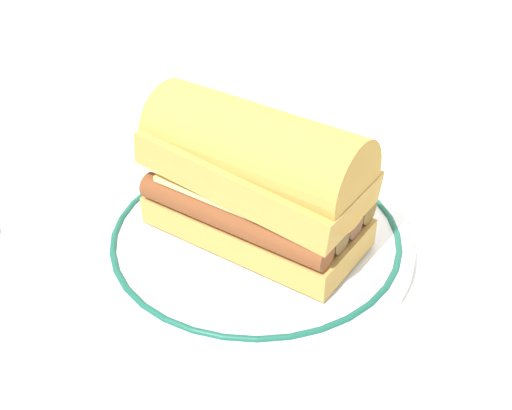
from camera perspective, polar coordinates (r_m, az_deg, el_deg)
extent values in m
plane|color=silver|center=(0.62, -1.80, -3.61)|extent=(1.50, 1.50, 0.00)
cylinder|color=white|center=(0.62, 0.00, -2.95)|extent=(0.28, 0.28, 0.01)
torus|color=#195947|center=(0.61, 0.00, -2.51)|extent=(0.26, 0.26, 0.01)
cube|color=gold|center=(0.60, 0.00, -1.31)|extent=(0.20, 0.13, 0.03)
cylinder|color=brown|center=(0.56, -2.09, -1.16)|extent=(0.18, 0.06, 0.02)
cylinder|color=brown|center=(0.58, -0.68, 0.03)|extent=(0.18, 0.06, 0.02)
cylinder|color=brown|center=(0.60, 0.66, 1.15)|extent=(0.18, 0.06, 0.02)
cylinder|color=brown|center=(0.61, 1.92, 2.21)|extent=(0.18, 0.06, 0.02)
cube|color=#EAD67A|center=(0.58, 0.00, 1.74)|extent=(0.17, 0.12, 0.01)
cube|color=#C39344|center=(0.57, 0.00, 3.20)|extent=(0.21, 0.13, 0.05)
cylinder|color=gold|center=(0.56, 0.00, 4.49)|extent=(0.20, 0.11, 0.08)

